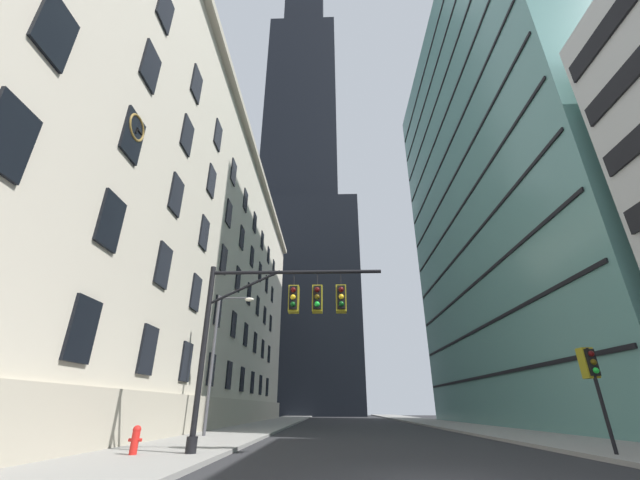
{
  "coord_description": "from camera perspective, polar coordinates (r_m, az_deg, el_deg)",
  "views": [
    {
      "loc": [
        -2.34,
        -9.77,
        1.53
      ],
      "look_at": [
        -3.52,
        29.12,
        19.03
      ],
      "focal_mm": 20.96,
      "sensor_mm": 36.0,
      "label": 1
    }
  ],
  "objects": [
    {
      "name": "glass_office_midrise",
      "position": [
        47.28,
        29.9,
        7.9
      ],
      "size": [
        18.01,
        36.82,
        48.2
      ],
      "color": "slate",
      "rests_on": "ground"
    },
    {
      "name": "fire_hydrant",
      "position": [
        14.98,
        -26.35,
        -25.53
      ],
      "size": [
        0.42,
        0.26,
        0.85
      ],
      "color": "red",
      "rests_on": "sidewalk_left"
    },
    {
      "name": "sidewalk_left",
      "position": [
        11.64,
        -34.64,
        -27.69
      ],
      "size": [
        5.0,
        160.0,
        0.15
      ],
      "primitive_type": "cube",
      "color": "gray",
      "rests_on": "ground"
    },
    {
      "name": "station_building",
      "position": [
        39.54,
        -23.23,
        -3.52
      ],
      "size": [
        16.53,
        59.63,
        28.42
      ],
      "color": "beige",
      "rests_on": "ground"
    },
    {
      "name": "street_lamppost",
      "position": [
        23.5,
        -15.16,
        -15.6
      ],
      "size": [
        2.26,
        0.32,
        7.7
      ],
      "color": "#47474C",
      "rests_on": "sidewalk_left"
    },
    {
      "name": "dark_skyscraper",
      "position": [
        110.03,
        -2.84,
        11.96
      ],
      "size": [
        28.62,
        28.62,
        219.52
      ],
      "color": "black",
      "rests_on": "ground"
    },
    {
      "name": "traffic_light_near_right",
      "position": [
        16.91,
        36.0,
        -15.52
      ],
      "size": [
        0.4,
        0.63,
        3.35
      ],
      "color": "black",
      "rests_on": "sidewalk_right"
    },
    {
      "name": "traffic_signal_mast",
      "position": [
        14.45,
        -5.21,
        -10.89
      ],
      "size": [
        6.83,
        0.63,
        6.51
      ],
      "color": "black",
      "rests_on": "sidewalk_left"
    }
  ]
}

